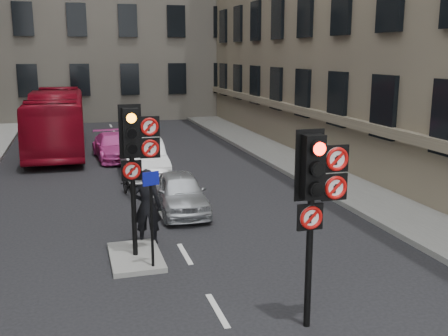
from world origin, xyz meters
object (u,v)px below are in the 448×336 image
signal_far (135,148)px  car_white (143,159)px  motorcycle (129,182)px  bus_red (57,121)px  car_silver (180,192)px  info_sign (151,206)px  car_pink (114,146)px  signal_near (316,187)px  motorcyclist (147,207)px

signal_far → car_white: size_ratio=0.80×
motorcycle → bus_red: bearing=96.5°
car_silver → car_white: car_white is taller
signal_far → info_sign: size_ratio=1.63×
car_silver → motorcycle: (-1.36, 2.18, -0.10)m
car_white → info_sign: bearing=-96.0°
car_pink → motorcycle: (-0.05, -6.77, -0.08)m
signal_far → car_silver: bearing=63.9°
signal_near → motorcycle: 10.19m
car_silver → car_pink: size_ratio=0.88×
car_pink → motorcycle: size_ratio=2.41×
car_silver → bus_red: bearing=109.6°
signal_far → car_silver: signal_far is taller
motorcycle → car_silver: bearing=-65.7°
signal_near → motorcycle: bearing=102.9°
car_white → info_sign: size_ratio=2.04×
car_pink → info_sign: (-0.20, -13.30, 0.95)m
signal_far → signal_near: bearing=-57.0°
bus_red → info_sign: bus_red is taller
car_white → motorcycle: size_ratio=2.66×
signal_near → car_white: signal_near is taller
bus_red → signal_far: bearing=-81.1°
motorcycle → info_sign: (-0.16, -6.53, 1.03)m
car_pink → info_sign: size_ratio=1.85×
signal_near → bus_red: bearing=103.5°
car_silver → car_white: bearing=97.3°
car_silver → car_pink: (-1.32, 8.95, -0.02)m
motorcycle → motorcyclist: bearing=-97.8°
signal_near → motorcyclist: signal_near is taller
motorcyclist → car_white: bearing=-84.0°
signal_near → signal_far: 4.77m
car_silver → car_pink: car_silver is taller
signal_far → motorcycle: 6.14m
signal_near → motorcyclist: (-2.24, 5.01, -1.59)m
signal_near → info_sign: size_ratio=1.63×
car_pink → motorcycle: bearing=-94.7°
motorcyclist → signal_far: bearing=83.4°
bus_red → motorcycle: 10.19m
car_white → motorcycle: bearing=-107.3°
bus_red → car_silver: bearing=-71.1°
motorcyclist → info_sign: (-0.14, -1.82, 0.55)m
signal_far → motorcyclist: (0.36, 1.01, -1.71)m
motorcyclist → bus_red: bearing=-67.5°
info_sign → signal_far: bearing=88.7°
signal_near → car_pink: signal_near is taller
car_white → motorcycle: 2.93m
car_pink → motorcyclist: 11.49m
car_white → bus_red: 7.85m
motorcycle → signal_far: bearing=-101.4°
signal_far → info_sign: signal_far is taller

